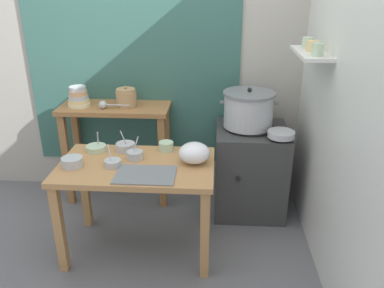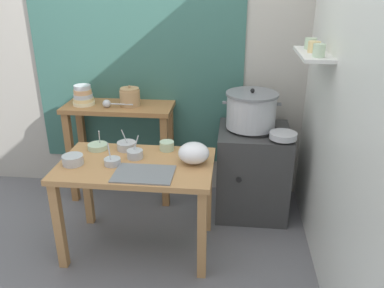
{
  "view_description": "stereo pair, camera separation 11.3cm",
  "coord_description": "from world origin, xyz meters",
  "px_view_note": "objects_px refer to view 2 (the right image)",
  "views": [
    {
      "loc": [
        0.6,
        -2.41,
        1.93
      ],
      "look_at": [
        0.43,
        0.21,
        0.82
      ],
      "focal_mm": 36.71,
      "sensor_mm": 36.0,
      "label": 1
    },
    {
      "loc": [
        0.71,
        -2.4,
        1.93
      ],
      "look_at": [
        0.43,
        0.21,
        0.82
      ],
      "focal_mm": 36.71,
      "sensor_mm": 36.0,
      "label": 2
    }
  ],
  "objects_px": {
    "prep_table": "(137,177)",
    "prep_bowl_3": "(112,161)",
    "bowl_stack_enamel": "(83,96)",
    "prep_bowl_1": "(127,145)",
    "serving_tray": "(144,174)",
    "plastic_bag": "(194,153)",
    "prep_bowl_2": "(98,146)",
    "ladle": "(108,104)",
    "prep_bowl_5": "(135,154)",
    "steamer_pot": "(251,110)",
    "wide_pan": "(283,136)",
    "back_shelf_table": "(120,128)",
    "prep_bowl_0": "(167,145)",
    "prep_bowl_4": "(73,159)",
    "stove_block": "(252,171)",
    "clay_pot": "(130,97)"
  },
  "relations": [
    {
      "from": "plastic_bag",
      "to": "prep_bowl_4",
      "type": "distance_m",
      "value": 0.85
    },
    {
      "from": "wide_pan",
      "to": "prep_bowl_3",
      "type": "xyz_separation_m",
      "value": [
        -1.23,
        -0.48,
        -0.06
      ]
    },
    {
      "from": "prep_table",
      "to": "prep_bowl_5",
      "type": "distance_m",
      "value": 0.17
    },
    {
      "from": "bowl_stack_enamel",
      "to": "prep_bowl_1",
      "type": "distance_m",
      "value": 0.77
    },
    {
      "from": "stove_block",
      "to": "plastic_bag",
      "type": "xyz_separation_m",
      "value": [
        -0.45,
        -0.59,
        0.41
      ]
    },
    {
      "from": "wide_pan",
      "to": "plastic_bag",
      "type": "bearing_deg",
      "value": -149.8
    },
    {
      "from": "prep_bowl_1",
      "to": "prep_bowl_4",
      "type": "height_order",
      "value": "prep_bowl_1"
    },
    {
      "from": "wide_pan",
      "to": "prep_table",
      "type": "bearing_deg",
      "value": -157.99
    },
    {
      "from": "prep_bowl_5",
      "to": "stove_block",
      "type": "bearing_deg",
      "value": 32.05
    },
    {
      "from": "back_shelf_table",
      "to": "bowl_stack_enamel",
      "type": "height_order",
      "value": "bowl_stack_enamel"
    },
    {
      "from": "steamer_pot",
      "to": "serving_tray",
      "type": "distance_m",
      "value": 1.12
    },
    {
      "from": "back_shelf_table",
      "to": "ladle",
      "type": "bearing_deg",
      "value": -130.27
    },
    {
      "from": "prep_bowl_3",
      "to": "prep_bowl_4",
      "type": "bearing_deg",
      "value": -175.63
    },
    {
      "from": "serving_tray",
      "to": "prep_bowl_0",
      "type": "height_order",
      "value": "prep_bowl_0"
    },
    {
      "from": "serving_tray",
      "to": "plastic_bag",
      "type": "relative_size",
      "value": 1.82
    },
    {
      "from": "ladle",
      "to": "prep_bowl_5",
      "type": "bearing_deg",
      "value": -58.15
    },
    {
      "from": "serving_tray",
      "to": "prep_bowl_2",
      "type": "distance_m",
      "value": 0.58
    },
    {
      "from": "wide_pan",
      "to": "prep_bowl_0",
      "type": "height_order",
      "value": "wide_pan"
    },
    {
      "from": "plastic_bag",
      "to": "prep_bowl_0",
      "type": "xyz_separation_m",
      "value": [
        -0.23,
        0.2,
        -0.04
      ]
    },
    {
      "from": "prep_table",
      "to": "ladle",
      "type": "xyz_separation_m",
      "value": [
        -0.4,
        0.69,
        0.33
      ]
    },
    {
      "from": "steamer_pot",
      "to": "ladle",
      "type": "height_order",
      "value": "steamer_pot"
    },
    {
      "from": "clay_pot",
      "to": "prep_bowl_5",
      "type": "xyz_separation_m",
      "value": [
        0.2,
        -0.69,
        -0.22
      ]
    },
    {
      "from": "back_shelf_table",
      "to": "clay_pot",
      "type": "distance_m",
      "value": 0.32
    },
    {
      "from": "ladle",
      "to": "serving_tray",
      "type": "height_order",
      "value": "ladle"
    },
    {
      "from": "prep_table",
      "to": "prep_bowl_3",
      "type": "distance_m",
      "value": 0.21
    },
    {
      "from": "prep_table",
      "to": "clay_pot",
      "type": "xyz_separation_m",
      "value": [
        -0.22,
        0.77,
        0.37
      ]
    },
    {
      "from": "plastic_bag",
      "to": "bowl_stack_enamel",
      "type": "bearing_deg",
      "value": 146.24
    },
    {
      "from": "back_shelf_table",
      "to": "plastic_bag",
      "type": "bearing_deg",
      "value": -44.09
    },
    {
      "from": "wide_pan",
      "to": "prep_bowl_3",
      "type": "relative_size",
      "value": 1.31
    },
    {
      "from": "serving_tray",
      "to": "wide_pan",
      "type": "height_order",
      "value": "wide_pan"
    },
    {
      "from": "ladle",
      "to": "wide_pan",
      "type": "relative_size",
      "value": 1.25
    },
    {
      "from": "steamer_pot",
      "to": "prep_bowl_3",
      "type": "height_order",
      "value": "steamer_pot"
    },
    {
      "from": "prep_bowl_0",
      "to": "prep_bowl_3",
      "type": "height_order",
      "value": "prep_bowl_3"
    },
    {
      "from": "stove_block",
      "to": "prep_bowl_1",
      "type": "height_order",
      "value": "prep_bowl_1"
    },
    {
      "from": "bowl_stack_enamel",
      "to": "prep_bowl_3",
      "type": "bearing_deg",
      "value": -58.72
    },
    {
      "from": "back_shelf_table",
      "to": "ladle",
      "type": "relative_size",
      "value": 3.58
    },
    {
      "from": "back_shelf_table",
      "to": "prep_bowl_2",
      "type": "height_order",
      "value": "back_shelf_table"
    },
    {
      "from": "serving_tray",
      "to": "prep_bowl_5",
      "type": "bearing_deg",
      "value": 115.45
    },
    {
      "from": "prep_table",
      "to": "steamer_pot",
      "type": "xyz_separation_m",
      "value": [
        0.82,
        0.66,
        0.32
      ]
    },
    {
      "from": "ladle",
      "to": "prep_bowl_3",
      "type": "bearing_deg",
      "value": -71.5
    },
    {
      "from": "wide_pan",
      "to": "serving_tray",
      "type": "bearing_deg",
      "value": -148.26
    },
    {
      "from": "prep_bowl_4",
      "to": "prep_bowl_5",
      "type": "relative_size",
      "value": 0.85
    },
    {
      "from": "bowl_stack_enamel",
      "to": "prep_bowl_3",
      "type": "distance_m",
      "value": 0.96
    },
    {
      "from": "back_shelf_table",
      "to": "prep_bowl_1",
      "type": "height_order",
      "value": "back_shelf_table"
    },
    {
      "from": "stove_block",
      "to": "steamer_pot",
      "type": "bearing_deg",
      "value": 153.38
    },
    {
      "from": "prep_table",
      "to": "wide_pan",
      "type": "height_order",
      "value": "wide_pan"
    },
    {
      "from": "stove_block",
      "to": "steamer_pot",
      "type": "xyz_separation_m",
      "value": [
        -0.04,
        0.02,
        0.55
      ]
    },
    {
      "from": "plastic_bag",
      "to": "prep_bowl_5",
      "type": "height_order",
      "value": "prep_bowl_5"
    },
    {
      "from": "prep_bowl_0",
      "to": "wide_pan",
      "type": "bearing_deg",
      "value": 11.71
    },
    {
      "from": "bowl_stack_enamel",
      "to": "prep_bowl_1",
      "type": "height_order",
      "value": "bowl_stack_enamel"
    }
  ]
}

